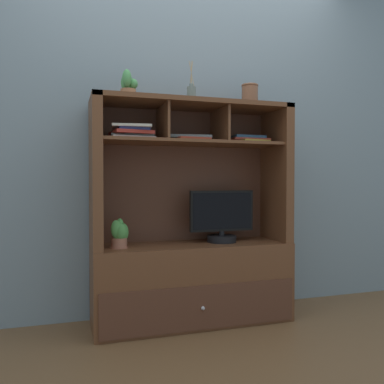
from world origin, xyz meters
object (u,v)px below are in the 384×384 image
Objects in this scene: magazine_stack_centre at (248,140)px; ceramic_vase at (250,95)px; magazine_stack_right at (131,133)px; potted_orchid at (120,234)px; magazine_stack_left at (188,138)px; tv_monitor at (222,219)px; media_console at (192,252)px; potted_succulent at (128,85)px; diffuser_bottle at (191,94)px.

ceramic_vase is (0.01, -0.01, 0.31)m from magazine_stack_centre.
potted_orchid is at bearing -175.66° from magazine_stack_right.
magazine_stack_left is at bearing 2.98° from magazine_stack_right.
potted_orchid is (-0.70, -0.03, -0.07)m from tv_monitor.
tv_monitor is at bearing -2.59° from media_console.
tv_monitor is 2.98× the size of ceramic_vase.
magazine_stack_left is at bearing 3.21° from potted_orchid.
magazine_stack_right is 1.88× the size of ceramic_vase.
magazine_stack_centre is 1.71× the size of potted_succulent.
tv_monitor is 0.70m from potted_orchid.
media_console is 7.93× the size of potted_orchid.
magazine_stack_left is at bearing -177.46° from ceramic_vase.
potted_succulent is (-0.40, -0.02, 0.31)m from magazine_stack_left.
potted_succulent is 1.09× the size of ceramic_vase.
potted_succulent is at bearing 1.38° from potted_orchid.
potted_orchid is 0.64× the size of magazine_stack_right.
magazine_stack_left is (0.45, 0.03, 0.61)m from potted_orchid.
magazine_stack_centre is at bearing 3.85° from potted_succulent.
media_console reaches higher than magazine_stack_right.
media_console is 0.88m from magazine_stack_right.
magazine_stack_left is (-0.03, -0.02, 0.76)m from media_console.
diffuser_bottle reaches higher than potted_orchid.
magazine_stack_left is 1.16× the size of magazine_stack_centre.
media_console reaches higher than tv_monitor.
magazine_stack_centre is at bearing 7.12° from tv_monitor.
magazine_stack_centre is at bearing 1.48° from diffuser_bottle.
diffuser_bottle reaches higher than magazine_stack_left.
diffuser_bottle is 1.81× the size of ceramic_vase.
tv_monitor is 0.84m from magazine_stack_right.
potted_succulent is at bearing -167.15° from magazine_stack_right.
media_console is at bearing 29.09° from magazine_stack_left.
magazine_stack_centre is at bearing 130.36° from ceramic_vase.
magazine_stack_centre is 0.31m from ceramic_vase.
media_console reaches higher than magazine_stack_centre.
tv_monitor is (0.21, -0.01, 0.22)m from media_console.
magazine_stack_left is 1.97× the size of potted_succulent.
tv_monitor is 2.46× the size of potted_orchid.
diffuser_bottle reaches higher than magazine_stack_right.
potted_orchid is 0.76m from magazine_stack_left.
potted_succulent is at bearing -174.51° from media_console.
potted_succulent is (-0.43, -0.04, 1.07)m from media_console.
magazine_stack_left is 0.30m from diffuser_bottle.
magazine_stack_centre is at bearing 2.16° from media_console.
magazine_stack_right reaches higher than tv_monitor.
potted_orchid is 0.64m from magazine_stack_right.
potted_succulent is at bearing -177.02° from ceramic_vase.
ceramic_vase is (0.43, 0.00, 1.08)m from media_console.
magazine_stack_right is at bearing -177.51° from tv_monitor.
tv_monitor is at bearing 1.72° from magazine_stack_left.
potted_succulent reaches higher than magazine_stack_left.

